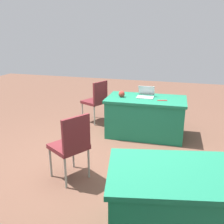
# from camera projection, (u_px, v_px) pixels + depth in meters

# --- Properties ---
(ground_plane) EXTENTS (14.40, 14.40, 0.00)m
(ground_plane) POSITION_uv_depth(u_px,v_px,m) (102.00, 166.00, 3.86)
(ground_plane) COLOR brown
(table_foreground) EXTENTS (1.54, 0.91, 0.76)m
(table_foreground) POSITION_uv_depth(u_px,v_px,m) (145.00, 117.00, 4.93)
(table_foreground) COLOR #1E7A56
(table_foreground) RESTS_ON ground
(table_mid_right) EXTENTS (1.79, 1.18, 0.76)m
(table_mid_right) POSITION_uv_depth(u_px,v_px,m) (194.00, 206.00, 2.41)
(table_mid_right) COLOR #1E7A56
(table_mid_right) RESTS_ON ground
(chair_tucked_left) EXTENTS (0.60, 0.60, 0.95)m
(chair_tucked_left) POSITION_uv_depth(u_px,v_px,m) (71.00, 143.00, 3.37)
(chair_tucked_left) COLOR #9E9993
(chair_tucked_left) RESTS_ON ground
(chair_tucked_right) EXTENTS (0.58, 0.58, 0.94)m
(chair_tucked_right) POSITION_uv_depth(u_px,v_px,m) (96.00, 99.00, 5.60)
(chair_tucked_right) COLOR #9E9993
(chair_tucked_right) RESTS_ON ground
(laptop_silver) EXTENTS (0.32, 0.29, 0.21)m
(laptop_silver) POSITION_uv_depth(u_px,v_px,m) (146.00, 95.00, 4.88)
(laptop_silver) COLOR silver
(laptop_silver) RESTS_ON table_foreground
(yarn_ball) EXTENTS (0.12, 0.12, 0.12)m
(yarn_ball) POSITION_uv_depth(u_px,v_px,m) (122.00, 94.00, 4.88)
(yarn_ball) COLOR #B2382D
(yarn_ball) RESTS_ON table_foreground
(scissors_red) EXTENTS (0.18, 0.08, 0.01)m
(scissors_red) POSITION_uv_depth(u_px,v_px,m) (162.00, 100.00, 4.64)
(scissors_red) COLOR red
(scissors_red) RESTS_ON table_foreground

